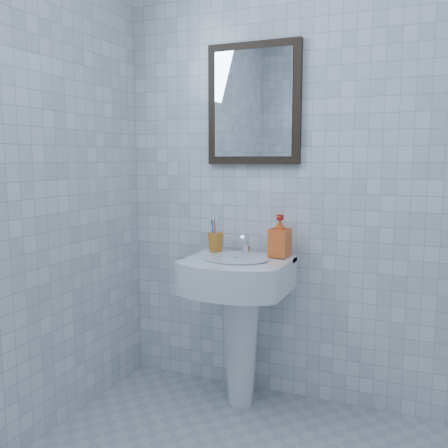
% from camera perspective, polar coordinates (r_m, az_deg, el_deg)
% --- Properties ---
extents(wall_back, '(2.20, 0.02, 2.50)m').
position_cam_1_polar(wall_back, '(2.56, 11.45, 6.92)').
color(wall_back, white).
rests_on(wall_back, ground).
extents(washbasin, '(0.51, 0.37, 0.78)m').
position_cam_1_polar(washbasin, '(2.56, 1.75, -9.35)').
color(washbasin, white).
rests_on(washbasin, ground).
extents(faucet, '(0.04, 0.09, 0.11)m').
position_cam_1_polar(faucet, '(2.58, 2.52, -2.54)').
color(faucet, silver).
rests_on(faucet, washbasin).
extents(toothbrush_cup, '(0.09, 0.09, 0.10)m').
position_cam_1_polar(toothbrush_cup, '(2.64, -0.95, -2.08)').
color(toothbrush_cup, '#C67422').
rests_on(toothbrush_cup, washbasin).
extents(soap_dispenser, '(0.11, 0.11, 0.21)m').
position_cam_1_polar(soap_dispenser, '(2.52, 6.41, -1.38)').
color(soap_dispenser, '#E95516').
rests_on(soap_dispenser, washbasin).
extents(wall_mirror, '(0.50, 0.04, 0.62)m').
position_cam_1_polar(wall_mirror, '(2.65, 3.40, 13.56)').
color(wall_mirror, black).
rests_on(wall_mirror, wall_back).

